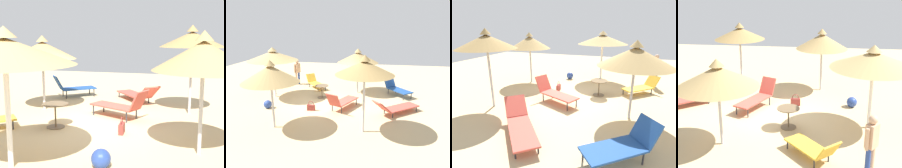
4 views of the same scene
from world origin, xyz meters
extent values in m
cube|color=tan|center=(0.00, 0.00, -0.05)|extent=(24.00, 24.00, 0.10)
cylinder|color=#B2B2B7|center=(-2.31, 1.15, 1.03)|extent=(0.08, 0.08, 2.06)
cone|color=tan|center=(-2.31, 1.15, 2.10)|extent=(2.34, 2.34, 0.60)
cone|color=tan|center=(-2.31, 1.15, 2.50)|extent=(0.42, 0.42, 0.22)
cylinder|color=#B2B2B7|center=(2.92, -1.62, 1.09)|extent=(0.08, 0.08, 2.19)
cone|color=tan|center=(2.92, -1.62, 2.17)|extent=(2.19, 2.19, 0.64)
cone|color=tan|center=(2.92, -1.62, 2.59)|extent=(0.39, 0.39, 0.22)
cylinder|color=#B2B2B7|center=(2.68, 1.86, 1.24)|extent=(0.08, 0.08, 2.48)
cone|color=#997A47|center=(2.68, 1.86, 2.47)|extent=(2.12, 2.12, 0.50)
cone|color=#997A47|center=(2.68, 1.86, 2.83)|extent=(0.38, 0.38, 0.22)
cylinder|color=white|center=(-0.69, -3.28, 1.18)|extent=(0.11, 0.11, 2.35)
cone|color=tan|center=(-0.69, -3.28, 2.30)|extent=(2.71, 2.71, 0.51)
cone|color=tan|center=(-0.69, -3.28, 2.66)|extent=(0.49, 0.49, 0.22)
cylinder|color=#2D2D33|center=(-2.38, -0.81, 0.13)|extent=(0.04, 0.04, 0.25)
cylinder|color=#2D2D33|center=(-2.04, -1.18, 0.13)|extent=(0.04, 0.04, 0.25)
cube|color=#CC4C3F|center=(0.46, 3.43, 0.25)|extent=(1.63, 1.76, 0.05)
cylinder|color=#2D2D33|center=(-0.23, 3.82, 0.11)|extent=(0.04, 0.04, 0.23)
cylinder|color=#2D2D33|center=(0.19, 4.17, 0.11)|extent=(0.04, 0.04, 0.23)
cylinder|color=#2D2D33|center=(0.72, 2.69, 0.11)|extent=(0.04, 0.04, 0.23)
cylinder|color=#2D2D33|center=(1.14, 3.05, 0.11)|extent=(0.04, 0.04, 0.23)
cube|color=#CC4C3F|center=(1.20, 2.55, 0.52)|extent=(0.89, 0.88, 0.52)
cube|color=#CC4C3F|center=(0.35, 0.81, 0.36)|extent=(1.72, 1.22, 0.05)
cylinder|color=#2D2D33|center=(-0.37, 0.85, 0.17)|extent=(0.04, 0.04, 0.34)
cylinder|color=#2D2D33|center=(-0.16, 1.33, 0.17)|extent=(0.04, 0.04, 0.34)
cylinder|color=#2D2D33|center=(0.86, 0.30, 0.17)|extent=(0.04, 0.04, 0.34)
cylinder|color=#2D2D33|center=(1.07, 0.77, 0.17)|extent=(0.04, 0.04, 0.34)
cube|color=#CC4C3F|center=(1.22, 0.42, 0.68)|extent=(0.56, 0.70, 0.61)
cube|color=#1E478C|center=(-1.97, 3.56, 0.36)|extent=(1.56, 1.44, 0.05)
cylinder|color=#2D2D33|center=(-1.68, 4.17, 0.17)|extent=(0.04, 0.04, 0.33)
cylinder|color=#2D2D33|center=(-1.32, 3.72, 0.17)|extent=(0.04, 0.04, 0.33)
cylinder|color=#2D2D33|center=(-2.63, 3.41, 0.17)|extent=(0.04, 0.04, 0.33)
cylinder|color=#2D2D33|center=(-2.26, 2.96, 0.17)|extent=(0.04, 0.04, 0.33)
cube|color=#1E478C|center=(-2.65, 3.02, 0.66)|extent=(0.69, 0.75, 0.57)
cube|color=maroon|center=(0.95, -0.71, 0.14)|extent=(0.15, 0.38, 0.28)
torus|color=maroon|center=(0.95, -0.71, 0.33)|extent=(0.04, 0.26, 0.26)
cylinder|color=brown|center=(-0.99, -0.67, 0.68)|extent=(0.74, 0.74, 0.02)
cylinder|color=brown|center=(-0.99, -0.67, 0.34)|extent=(0.05, 0.05, 0.67)
cylinder|color=brown|center=(-0.99, -0.67, 0.01)|extent=(0.52, 0.52, 0.02)
sphere|color=navy|center=(1.04, -2.86, 0.20)|extent=(0.40, 0.40, 0.40)
camera|label=1|loc=(2.68, -8.05, 2.58)|focal=47.08mm
camera|label=2|loc=(10.49, 2.34, 3.99)|focal=36.01mm
camera|label=3|loc=(-2.08, 7.22, 2.99)|focal=29.55mm
camera|label=4|loc=(-10.43, -1.84, 4.66)|focal=50.94mm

